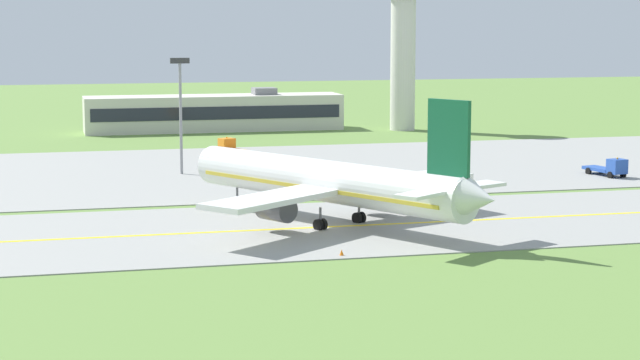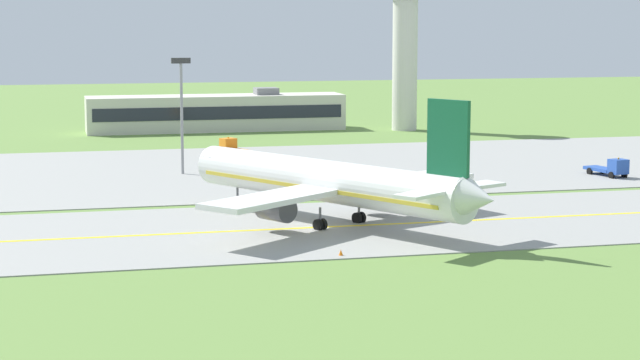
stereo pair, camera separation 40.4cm
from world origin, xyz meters
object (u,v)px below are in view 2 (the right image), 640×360
object	(u,v)px
airplane_lead	(329,182)
service_truck_baggage	(233,147)
service_truck_fuel	(612,168)
apron_light_mast	(181,101)
control_tower	(405,31)

from	to	relation	value
airplane_lead	service_truck_baggage	xyz separation A→B (m)	(0.35, 57.08, -2.95)
service_truck_fuel	airplane_lead	bearing A→B (deg)	-151.18
service_truck_baggage	apron_light_mast	size ratio (longest dim) A/B	0.46
service_truck_fuel	apron_light_mast	xyz separation A→B (m)	(-51.38, 15.46, 8.14)
airplane_lead	apron_light_mast	world-z (taller)	apron_light_mast
airplane_lead	apron_light_mast	bearing A→B (deg)	103.32
service_truck_fuel	apron_light_mast	size ratio (longest dim) A/B	0.45
control_tower	apron_light_mast	bearing A→B (deg)	-133.05
service_truck_fuel	control_tower	world-z (taller)	control_tower
airplane_lead	service_truck_baggage	bearing A→B (deg)	89.65
apron_light_mast	control_tower	bearing A→B (deg)	46.95
control_tower	service_truck_baggage	bearing A→B (deg)	-139.91
airplane_lead	control_tower	bearing A→B (deg)	67.47
service_truck_fuel	control_tower	xyz separation A→B (m)	(-6.02, 64.03, 16.21)
service_truck_baggage	control_tower	world-z (taller)	control_tower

